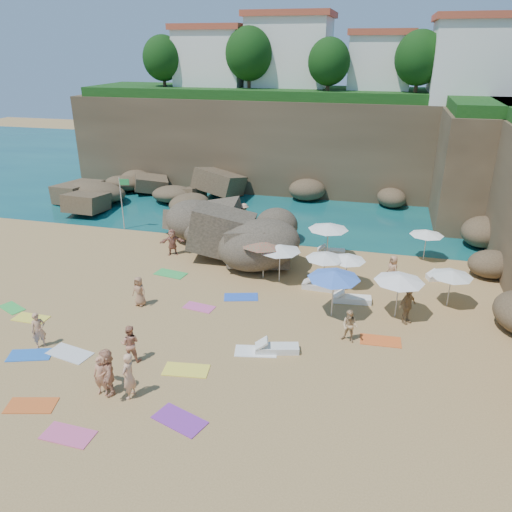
% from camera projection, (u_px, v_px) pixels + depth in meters
% --- Properties ---
extents(ground, '(120.00, 120.00, 0.00)m').
position_uv_depth(ground, '(202.00, 312.00, 24.92)').
color(ground, tan).
rests_on(ground, ground).
extents(seawater, '(120.00, 120.00, 0.00)m').
position_uv_depth(seawater, '(302.00, 173.00, 51.67)').
color(seawater, '#0C4751').
rests_on(seawater, ground).
extents(cliff_back, '(44.00, 8.00, 8.00)m').
position_uv_depth(cliff_back, '(316.00, 144.00, 45.20)').
color(cliff_back, brown).
rests_on(cliff_back, ground).
extents(cliff_corner, '(10.00, 12.00, 8.00)m').
position_uv_depth(cliff_corner, '(506.00, 165.00, 37.31)').
color(cliff_corner, brown).
rests_on(cliff_corner, ground).
extents(rock_promontory, '(12.00, 7.00, 2.00)m').
position_uv_depth(rock_promontory, '(144.00, 204.00, 41.70)').
color(rock_promontory, brown).
rests_on(rock_promontory, ground).
extents(clifftop_buildings, '(28.48, 9.48, 7.00)m').
position_uv_depth(clifftop_buildings, '(332.00, 58.00, 42.86)').
color(clifftop_buildings, white).
rests_on(clifftop_buildings, cliff_back).
extents(clifftop_trees, '(35.60, 23.82, 4.40)m').
position_uv_depth(clifftop_trees, '(348.00, 60.00, 36.84)').
color(clifftop_trees, '#11380F').
rests_on(clifftop_trees, ground).
extents(marina_masts, '(3.10, 0.10, 6.00)m').
position_uv_depth(marina_masts, '(153.00, 137.00, 54.27)').
color(marina_masts, white).
rests_on(marina_masts, ground).
extents(rock_outcrop, '(9.72, 8.55, 3.24)m').
position_uv_depth(rock_outcrop, '(220.00, 248.00, 32.68)').
color(rock_outcrop, brown).
rests_on(rock_outcrop, ground).
extents(flag_pole, '(0.74, 0.17, 3.81)m').
position_uv_depth(flag_pole, '(123.00, 197.00, 35.13)').
color(flag_pole, silver).
rests_on(flag_pole, ground).
extents(parasol_0, '(2.09, 2.09, 1.98)m').
position_uv_depth(parasol_0, '(240.00, 218.00, 32.69)').
color(parasol_0, silver).
rests_on(parasol_0, ground).
extents(parasol_1, '(2.46, 2.46, 2.33)m').
position_uv_depth(parasol_1, '(328.00, 226.00, 30.25)').
color(parasol_1, silver).
rests_on(parasol_1, ground).
extents(parasol_2, '(2.35, 2.35, 2.22)m').
position_uv_depth(parasol_2, '(280.00, 248.00, 27.33)').
color(parasol_2, silver).
rests_on(parasol_2, ground).
extents(parasol_3, '(2.05, 2.05, 1.93)m').
position_uv_depth(parasol_3, '(427.00, 233.00, 30.28)').
color(parasol_3, silver).
rests_on(parasol_3, ground).
extents(parasol_5, '(2.11, 2.11, 2.00)m').
position_uv_depth(parasol_5, '(325.00, 256.00, 26.81)').
color(parasol_5, silver).
rests_on(parasol_5, ground).
extents(parasol_6, '(2.56, 2.56, 2.42)m').
position_uv_depth(parasol_6, '(263.00, 241.00, 27.71)').
color(parasol_6, silver).
rests_on(parasol_6, ground).
extents(parasol_7, '(2.00, 2.00, 1.89)m').
position_uv_depth(parasol_7, '(347.00, 258.00, 26.83)').
color(parasol_7, silver).
rests_on(parasol_7, ground).
extents(parasol_8, '(2.08, 2.08, 1.97)m').
position_uv_depth(parasol_8, '(452.00, 273.00, 24.81)').
color(parasol_8, silver).
rests_on(parasol_8, ground).
extents(parasol_9, '(2.40, 2.40, 2.27)m').
position_uv_depth(parasol_9, '(400.00, 278.00, 23.67)').
color(parasol_9, silver).
rests_on(parasol_9, ground).
extents(parasol_10, '(2.55, 2.55, 2.41)m').
position_uv_depth(parasol_10, '(334.00, 275.00, 23.72)').
color(parasol_10, silver).
rests_on(parasol_10, ground).
extents(lounger_0, '(1.66, 1.07, 0.25)m').
position_uv_depth(lounger_0, '(243.00, 244.00, 33.02)').
color(lounger_0, silver).
rests_on(lounger_0, ground).
extents(lounger_1, '(1.81, 0.82, 0.27)m').
position_uv_depth(lounger_1, '(331.00, 251.00, 31.83)').
color(lounger_1, white).
rests_on(lounger_1, ground).
extents(lounger_2, '(1.89, 1.16, 0.28)m').
position_uv_depth(lounger_2, '(443.00, 277.00, 28.30)').
color(lounger_2, white).
rests_on(lounger_2, ground).
extents(lounger_3, '(2.00, 0.85, 0.30)m').
position_uv_depth(lounger_3, '(352.00, 299.00, 25.81)').
color(lounger_3, white).
rests_on(lounger_3, ground).
extents(lounger_4, '(2.06, 0.77, 0.32)m').
position_uv_depth(lounger_4, '(321.00, 286.00, 27.16)').
color(lounger_4, silver).
rests_on(lounger_4, ground).
extents(lounger_5, '(1.99, 1.09, 0.29)m').
position_uv_depth(lounger_5, '(277.00, 349.00, 21.62)').
color(lounger_5, silver).
rests_on(lounger_5, ground).
extents(towel_0, '(2.01, 1.45, 0.03)m').
position_uv_depth(towel_0, '(30.00, 355.00, 21.41)').
color(towel_0, blue).
rests_on(towel_0, ground).
extents(towel_1, '(1.81, 0.95, 0.03)m').
position_uv_depth(towel_1, '(68.00, 435.00, 17.01)').
color(towel_1, '#D75387').
rests_on(towel_1, ground).
extents(towel_2, '(1.95, 1.31, 0.03)m').
position_uv_depth(towel_2, '(31.00, 405.00, 18.41)').
color(towel_2, '#DB5D22').
rests_on(towel_2, ground).
extents(towel_3, '(1.62, 1.26, 0.03)m').
position_uv_depth(towel_3, '(12.00, 308.00, 25.24)').
color(towel_3, green).
rests_on(towel_3, ground).
extents(towel_4, '(1.69, 0.86, 0.03)m').
position_uv_depth(towel_4, '(31.00, 318.00, 24.28)').
color(towel_4, yellow).
rests_on(towel_4, ground).
extents(towel_5, '(2.09, 1.32, 0.03)m').
position_uv_depth(towel_5, '(70.00, 353.00, 21.51)').
color(towel_5, silver).
rests_on(towel_5, ground).
extents(towel_6, '(2.13, 1.54, 0.03)m').
position_uv_depth(towel_6, '(180.00, 420.00, 17.69)').
color(towel_6, purple).
rests_on(towel_6, ground).
extents(towel_8, '(1.95, 1.34, 0.03)m').
position_uv_depth(towel_8, '(241.00, 297.00, 26.32)').
color(towel_8, blue).
rests_on(towel_8, ground).
extents(towel_9, '(1.65, 1.00, 0.03)m').
position_uv_depth(towel_9, '(199.00, 307.00, 25.30)').
color(towel_9, '#DD5698').
rests_on(towel_9, ground).
extents(towel_10, '(1.85, 1.00, 0.03)m').
position_uv_depth(towel_10, '(380.00, 341.00, 22.44)').
color(towel_10, orange).
rests_on(towel_10, ground).
extents(towel_11, '(1.95, 1.20, 0.03)m').
position_uv_depth(towel_11, '(171.00, 274.00, 29.00)').
color(towel_11, green).
rests_on(towel_11, ground).
extents(towel_12, '(1.96, 1.16, 0.03)m').
position_uv_depth(towel_12, '(186.00, 370.00, 20.42)').
color(towel_12, '#FFEC43').
rests_on(towel_12, ground).
extents(towel_13, '(1.95, 1.23, 0.03)m').
position_uv_depth(towel_13, '(256.00, 351.00, 21.66)').
color(towel_13, white).
rests_on(towel_13, ground).
extents(person_stand_0, '(0.70, 0.72, 1.66)m').
position_uv_depth(person_stand_0, '(39.00, 330.00, 21.72)').
color(person_stand_0, tan).
rests_on(person_stand_0, ground).
extents(person_stand_1, '(0.93, 0.79, 1.66)m').
position_uv_depth(person_stand_1, '(130.00, 344.00, 20.75)').
color(person_stand_1, tan).
rests_on(person_stand_1, ground).
extents(person_stand_2, '(1.17, 1.25, 1.88)m').
position_uv_depth(person_stand_2, '(244.00, 216.00, 35.84)').
color(person_stand_2, '#E6AA82').
rests_on(person_stand_2, ground).
extents(person_stand_3, '(1.05, 1.07, 1.81)m').
position_uv_depth(person_stand_3, '(407.00, 306.00, 23.60)').
color(person_stand_3, '#95744A').
rests_on(person_stand_3, ground).
extents(person_stand_4, '(0.78, 0.92, 1.66)m').
position_uv_depth(person_stand_4, '(393.00, 270.00, 27.57)').
color(person_stand_4, tan).
rests_on(person_stand_4, ground).
extents(person_stand_5, '(1.61, 1.06, 1.69)m').
position_uv_depth(person_stand_5, '(172.00, 242.00, 31.39)').
color(person_stand_5, '#B5715A').
rests_on(person_stand_5, ground).
extents(person_stand_6, '(0.51, 0.73, 1.89)m').
position_uv_depth(person_stand_6, '(128.00, 376.00, 18.54)').
color(person_stand_6, '#E5AC82').
rests_on(person_stand_6, ground).
extents(person_lie_2, '(0.98, 1.64, 0.41)m').
position_uv_depth(person_lie_2, '(140.00, 302.00, 25.46)').
color(person_lie_2, '#A37251').
rests_on(person_lie_2, ground).
extents(person_lie_3, '(2.54, 2.53, 0.50)m').
position_uv_depth(person_lie_3, '(109.00, 387.00, 19.05)').
color(person_lie_3, tan).
rests_on(person_lie_3, ground).
extents(person_lie_4, '(0.66, 1.62, 0.38)m').
position_uv_depth(person_lie_4, '(103.00, 390.00, 18.97)').
color(person_lie_4, tan).
rests_on(person_lie_4, ground).
extents(person_lie_5, '(1.12, 1.66, 0.57)m').
position_uv_depth(person_lie_5, '(349.00, 336.00, 22.31)').
color(person_lie_5, tan).
rests_on(person_lie_5, ground).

